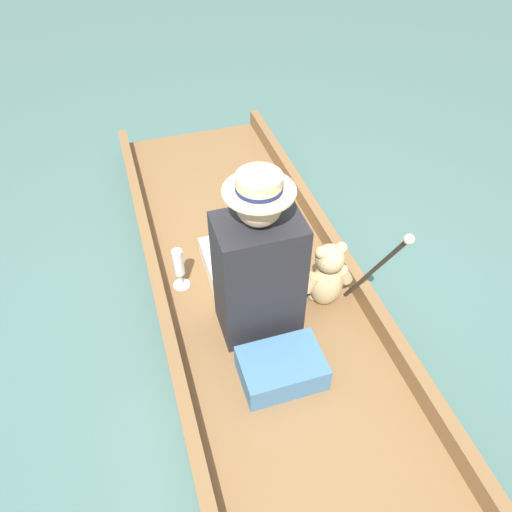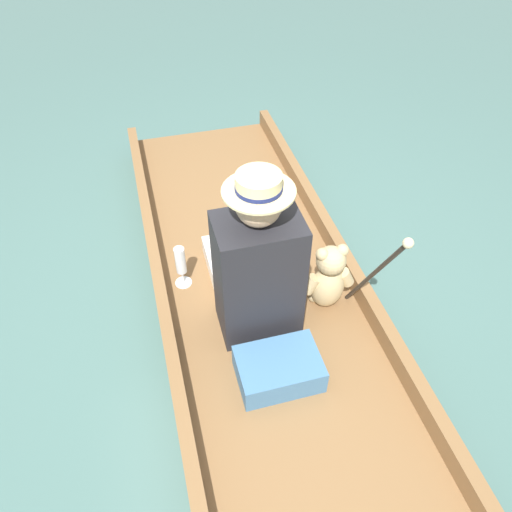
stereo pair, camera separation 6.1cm
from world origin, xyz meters
name	(u,v)px [view 1 (the left image)]	position (x,y,z in m)	size (l,w,h in m)	color
ground_plane	(255,301)	(0.00, 0.00, 0.00)	(16.00, 16.00, 0.00)	#476B66
punt_boat	(255,292)	(0.00, 0.00, 0.08)	(1.07, 3.30, 0.24)	brown
seat_cushion	(282,368)	(-0.05, -0.58, 0.20)	(0.37, 0.26, 0.13)	teal
seated_person	(254,267)	(-0.06, -0.18, 0.46)	(0.38, 0.73, 0.89)	white
teddy_bear	(327,276)	(0.31, -0.21, 0.32)	(0.28, 0.16, 0.40)	tan
wine_glass	(179,265)	(-0.38, 0.12, 0.28)	(0.09, 0.09, 0.25)	silver
walking_cane	(379,266)	(0.43, -0.43, 0.56)	(0.04, 0.40, 0.74)	#2D2823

